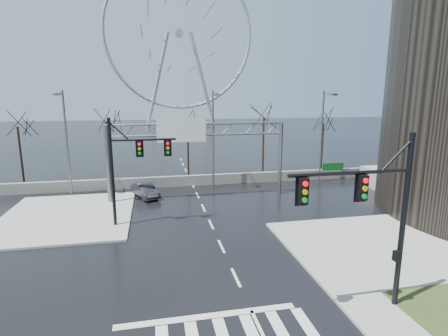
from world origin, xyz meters
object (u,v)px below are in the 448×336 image
object	(u,v)px
signal_mast_near	(377,207)
signal_mast_far	(128,162)
sign_gantry	(194,144)
ferris_wheel	(179,40)
car	(145,190)

from	to	relation	value
signal_mast_near	signal_mast_far	size ratio (longest dim) A/B	1.00
sign_gantry	ferris_wheel	xyz separation A→B (m)	(5.38, 80.04, 20.95)
signal_mast_far	ferris_wheel	distance (m)	89.30
signal_mast_far	sign_gantry	size ratio (longest dim) A/B	0.49
sign_gantry	car	world-z (taller)	sign_gantry
sign_gantry	ferris_wheel	distance (m)	82.91
signal_mast_far	car	size ratio (longest dim) A/B	1.96
sign_gantry	ferris_wheel	world-z (taller)	ferris_wheel
signal_mast_far	ferris_wheel	xyz separation A→B (m)	(10.87, 86.04, 21.30)
sign_gantry	car	distance (m)	6.59
signal_mast_near	car	world-z (taller)	signal_mast_near
sign_gantry	car	bearing A→B (deg)	162.30
signal_mast_near	sign_gantry	bearing A→B (deg)	106.19
car	signal_mast_near	bearing A→B (deg)	-86.64
signal_mast_near	signal_mast_far	world-z (taller)	same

